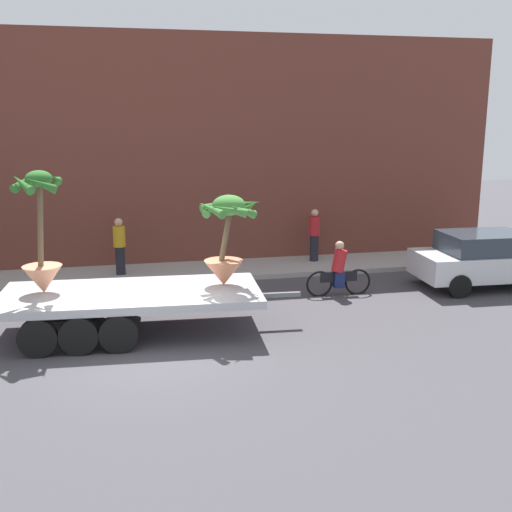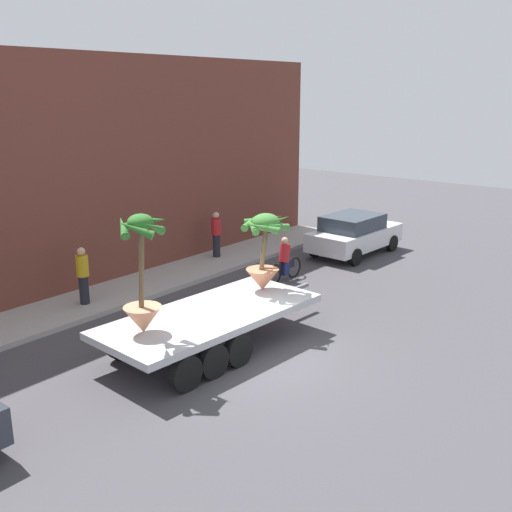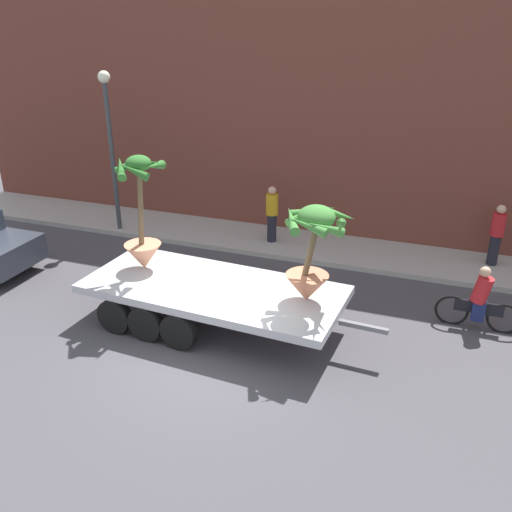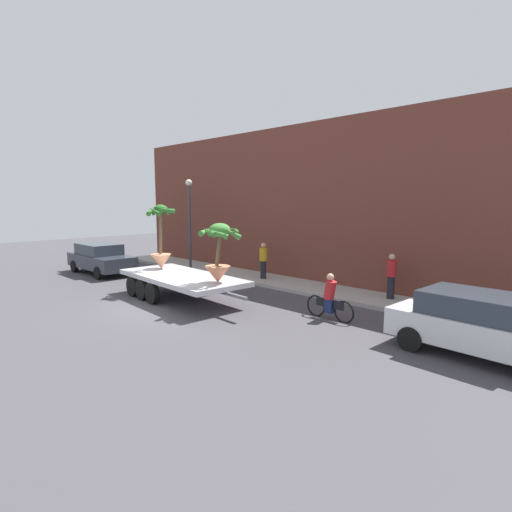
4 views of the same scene
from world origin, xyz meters
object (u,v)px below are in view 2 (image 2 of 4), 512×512
(potted_palm_rear, at_px, (264,250))
(cyclist, at_px, (285,262))
(pedestrian_near_gate, at_px, (83,275))
(pedestrian_far_left, at_px, (216,234))
(flatbed_trailer, at_px, (203,323))
(potted_palm_middle, at_px, (142,285))
(parked_car, at_px, (354,233))

(potted_palm_rear, height_order, cyclist, potted_palm_rear)
(potted_palm_rear, height_order, pedestrian_near_gate, potted_palm_rear)
(pedestrian_near_gate, height_order, pedestrian_far_left, same)
(flatbed_trailer, relative_size, cyclist, 3.70)
(potted_palm_middle, relative_size, cyclist, 1.47)
(parked_car, bearing_deg, cyclist, 178.88)
(cyclist, relative_size, parked_car, 0.43)
(potted_palm_rear, bearing_deg, potted_palm_middle, 176.87)
(potted_palm_middle, xyz_separation_m, pedestrian_far_left, (7.82, 5.04, -1.05))
(potted_palm_rear, bearing_deg, flatbed_trailer, -178.85)
(flatbed_trailer, distance_m, pedestrian_far_left, 8.17)
(flatbed_trailer, distance_m, parked_car, 10.41)
(potted_palm_middle, height_order, cyclist, potted_palm_middle)
(pedestrian_near_gate, bearing_deg, cyclist, -27.12)
(potted_palm_rear, distance_m, pedestrian_near_gate, 5.47)
(flatbed_trailer, distance_m, cyclist, 6.11)
(potted_palm_middle, relative_size, parked_car, 0.63)
(parked_car, bearing_deg, potted_palm_rear, -167.67)
(potted_palm_rear, relative_size, pedestrian_far_left, 1.22)
(potted_palm_middle, bearing_deg, pedestrian_near_gate, 70.61)
(potted_palm_middle, distance_m, cyclist, 7.74)
(flatbed_trailer, xyz_separation_m, cyclist, (5.82, 1.85, -0.10))
(cyclist, distance_m, pedestrian_far_left, 3.50)
(flatbed_trailer, height_order, pedestrian_far_left, pedestrian_far_left)
(parked_car, xyz_separation_m, pedestrian_far_left, (-4.05, 3.54, 0.22))
(potted_palm_rear, xyz_separation_m, cyclist, (3.39, 1.80, -1.41))
(potted_palm_rear, xyz_separation_m, pedestrian_near_gate, (-2.44, 4.79, -1.04))
(potted_palm_rear, xyz_separation_m, potted_palm_middle, (-4.04, 0.22, 0.02))
(potted_palm_rear, bearing_deg, parked_car, 12.33)
(pedestrian_far_left, bearing_deg, flatbed_trailer, -139.50)
(potted_palm_middle, bearing_deg, potted_palm_rear, -3.13)
(pedestrian_far_left, bearing_deg, pedestrian_near_gate, -175.68)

